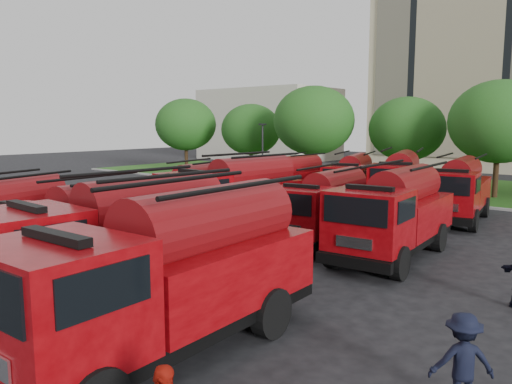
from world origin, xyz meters
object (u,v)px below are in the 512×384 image
fire_truck_9 (352,180)px  fire_truck_11 (458,190)px  fire_truck_8 (290,178)px  firefighter_4 (135,233)px  fire_truck_10 (400,182)px  fire_truck_2 (118,239)px  fire_truck_4 (192,192)px  fire_truck_5 (235,195)px  fire_truck_7 (394,213)px  fire_truck_1 (84,230)px  fire_truck_6 (325,206)px  fire_truck_3 (171,274)px

fire_truck_9 → fire_truck_11: bearing=-25.8°
fire_truck_8 → fire_truck_9: size_ratio=0.89×
firefighter_4 → fire_truck_10: bearing=-92.7°
firefighter_4 → fire_truck_2: bearing=166.6°
fire_truck_4 → fire_truck_8: bearing=79.8°
fire_truck_5 → fire_truck_11: fire_truck_5 is taller
fire_truck_7 → firefighter_4: fire_truck_7 is taller
fire_truck_11 → fire_truck_9: bearing=163.4°
fire_truck_7 → firefighter_4: (-11.22, -3.56, -1.70)m
fire_truck_2 → firefighter_4: size_ratio=5.01×
fire_truck_7 → fire_truck_8: 14.97m
fire_truck_1 → fire_truck_7: 11.23m
firefighter_4 → fire_truck_6: bearing=-125.6°
fire_truck_6 → fire_truck_9: (-3.76, 9.39, 0.05)m
fire_truck_2 → fire_truck_7: (4.27, 9.38, -0.06)m
fire_truck_5 → fire_truck_7: bearing=5.8°
fire_truck_7 → fire_truck_4: bearing=174.2°
fire_truck_3 → fire_truck_7: fire_truck_3 is taller
fire_truck_2 → fire_truck_7: bearing=68.3°
fire_truck_9 → fire_truck_11: 6.79m
fire_truck_1 → firefighter_4: bearing=123.9°
fire_truck_1 → fire_truck_7: bearing=46.5°
fire_truck_8 → fire_truck_3: bearing=-59.8°
fire_truck_6 → fire_truck_10: size_ratio=0.86×
fire_truck_3 → fire_truck_8: 23.17m
fire_truck_4 → fire_truck_9: (4.33, 9.59, 0.09)m
fire_truck_2 → fire_truck_10: fire_truck_2 is taller
fire_truck_4 → fire_truck_8: 9.11m
fire_truck_1 → fire_truck_5: 8.50m
fire_truck_1 → fire_truck_2: (2.69, -0.56, 0.19)m
fire_truck_2 → fire_truck_3: 4.13m
fire_truck_4 → fire_truck_11: 14.00m
fire_truck_7 → fire_truck_9: 12.27m
fire_truck_4 → fire_truck_9: fire_truck_9 is taller
fire_truck_4 → fire_truck_6: size_ratio=0.99×
fire_truck_3 → fire_truck_6: fire_truck_3 is taller
fire_truck_1 → fire_truck_4: 10.25m
fire_truck_5 → fire_truck_7: fire_truck_5 is taller
fire_truck_6 → fire_truck_11: 8.92m
fire_truck_5 → fire_truck_7: (7.77, 0.35, -0.06)m
fire_truck_4 → fire_truck_5: bearing=-21.9°
fire_truck_3 → firefighter_4: size_ratio=5.15×
fire_truck_8 → fire_truck_5: bearing=-67.5°
fire_truck_5 → fire_truck_10: bearing=71.8°
fire_truck_8 → firefighter_4: 13.14m
fire_truck_5 → fire_truck_4: bearing=172.0°
fire_truck_6 → fire_truck_11: bearing=64.4°
fire_truck_4 → fire_truck_7: 11.49m
fire_truck_2 → fire_truck_4: (-7.22, 9.76, -0.26)m
fire_truck_1 → fire_truck_7: (6.96, 8.81, 0.13)m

